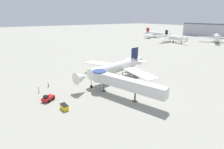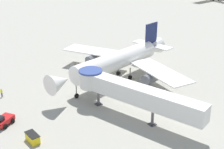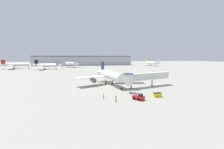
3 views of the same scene
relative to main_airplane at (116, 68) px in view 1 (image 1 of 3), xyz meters
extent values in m
plane|color=#9E9B8E|center=(-0.77, -0.04, -4.24)|extent=(800.00, 800.00, 0.00)
cylinder|color=white|center=(0.13, -0.74, 0.14)|extent=(7.27, 21.55, 3.65)
cone|color=white|center=(2.57, -14.62, 0.14)|extent=(4.29, 4.59, 3.65)
cone|color=white|center=(-1.93, 10.98, 0.14)|extent=(4.54, 6.03, 3.65)
cube|color=white|center=(-9.09, 0.50, -0.50)|extent=(14.75, 10.95, 0.22)
cube|color=white|center=(8.38, 3.57, -0.50)|extent=(14.64, 6.84, 0.22)
cube|color=#141E4C|center=(-1.88, 10.71, 3.42)|extent=(0.93, 3.98, 4.75)
cube|color=white|center=(-1.98, 11.25, 0.78)|extent=(9.92, 4.41, 0.18)
cylinder|color=#565960|center=(-7.77, -0.53, -1.76)|extent=(2.67, 4.28, 2.01)
cylinder|color=#565960|center=(7.48, 2.15, -1.76)|extent=(2.67, 4.28, 2.01)
cylinder|color=#4C4C51|center=(1.94, -11.07, -2.74)|extent=(0.18, 0.18, 2.10)
cylinder|color=black|center=(1.94, -11.07, -3.79)|extent=(0.41, 0.93, 0.90)
cylinder|color=#4C4C51|center=(-1.95, 1.59, -2.74)|extent=(0.22, 0.22, 2.10)
cylinder|color=black|center=(-1.95, 1.59, -3.79)|extent=(0.55, 0.96, 0.90)
cylinder|color=#4C4C51|center=(1.29, 2.16, -2.74)|extent=(0.22, 0.22, 2.10)
cylinder|color=black|center=(1.29, 2.16, -3.79)|extent=(0.55, 0.96, 0.90)
cube|color=silver|center=(14.82, -6.88, 0.14)|extent=(20.85, 8.14, 2.80)
cylinder|color=silver|center=(4.74, -9.70, 0.14)|extent=(3.90, 3.90, 2.80)
cylinder|color=navy|center=(4.74, -9.70, 1.69)|extent=(4.10, 4.10, 0.30)
cylinder|color=#56565B|center=(6.36, -9.25, -2.75)|extent=(0.44, 0.44, 2.97)
cube|color=#333338|center=(6.36, -9.25, -4.18)|extent=(1.10, 1.10, 0.12)
cylinder|color=#56565B|center=(16.84, -6.32, -2.75)|extent=(0.44, 0.44, 2.97)
cube|color=#333338|center=(16.84, -6.32, -4.18)|extent=(1.10, 1.10, 0.12)
cube|color=red|center=(3.00, -24.80, -3.47)|extent=(3.31, 3.76, 0.76)
cube|color=black|center=(3.39, -25.43, -2.75)|extent=(1.44, 1.37, 0.68)
cylinder|color=black|center=(2.66, -26.07, -3.85)|extent=(0.66, 0.81, 0.77)
cylinder|color=black|center=(4.28, -25.06, -3.85)|extent=(0.66, 0.81, 0.77)
cylinder|color=black|center=(1.72, -24.54, -3.85)|extent=(0.66, 0.81, 0.77)
cylinder|color=black|center=(3.34, -23.54, -3.85)|extent=(0.66, 0.81, 0.77)
cube|color=yellow|center=(9.96, -23.07, -3.64)|extent=(2.45, 1.31, 1.20)
cube|color=black|center=(9.96, -23.07, -3.00)|extent=(2.59, 1.39, 0.08)
cube|color=black|center=(-12.43, -2.72, -4.22)|extent=(0.35, 0.35, 0.04)
cone|color=orange|center=(-12.43, -2.72, -3.92)|extent=(0.24, 0.24, 0.55)
cylinder|color=white|center=(-12.43, -2.72, -3.85)|extent=(0.13, 0.13, 0.07)
cube|color=black|center=(2.62, -24.76, -4.22)|extent=(0.46, 0.46, 0.04)
cone|color=orange|center=(2.62, -24.76, -3.83)|extent=(0.32, 0.32, 0.72)
cylinder|color=white|center=(2.62, -24.76, -3.75)|extent=(0.18, 0.18, 0.09)
cylinder|color=#1E2338|center=(-3.98, -25.40, -3.79)|extent=(0.13, 0.13, 0.89)
cylinder|color=#1E2338|center=(-3.79, -25.44, -3.79)|extent=(0.13, 0.13, 0.89)
cube|color=orange|center=(-3.88, -25.42, -2.99)|extent=(0.39, 0.28, 0.71)
sphere|color=tan|center=(-3.88, -25.42, -2.52)|extent=(0.24, 0.24, 0.24)
cylinder|color=#1E2338|center=(-6.77, -21.89, -3.84)|extent=(0.12, 0.12, 0.80)
cylinder|color=#1E2338|center=(-6.68, -21.75, -3.84)|extent=(0.12, 0.12, 0.80)
cube|color=#D1E019|center=(-6.73, -21.82, -3.13)|extent=(0.33, 0.36, 0.63)
sphere|color=tan|center=(-6.73, -21.82, -2.70)|extent=(0.22, 0.22, 0.22)
cylinder|color=white|center=(-78.84, 114.60, 0.04)|extent=(23.58, 3.97, 3.47)
cone|color=white|center=(-63.79, 114.93, 0.04)|extent=(3.89, 3.55, 3.47)
cone|color=white|center=(-91.81, 114.32, 0.04)|extent=(5.28, 3.58, 3.47)
cube|color=white|center=(-81.64, 105.39, -0.56)|extent=(9.80, 15.73, 0.22)
cube|color=white|center=(-82.04, 123.69, -0.56)|extent=(9.27, 15.71, 0.22)
cube|color=#B21E1E|center=(-91.55, 114.33, 3.16)|extent=(4.23, 0.33, 4.51)
cube|color=white|center=(-92.07, 114.32, 0.65)|extent=(3.18, 10.15, 0.18)
cylinder|color=#4C4C51|center=(-67.46, 114.85, -2.69)|extent=(0.18, 0.18, 1.99)
cylinder|color=black|center=(-67.46, 114.85, -3.69)|extent=(1.11, 0.28, 1.10)
cylinder|color=#4C4C51|center=(-81.75, 112.98, -2.69)|extent=(0.22, 0.22, 1.99)
cylinder|color=black|center=(-81.75, 112.98, -3.69)|extent=(1.11, 0.42, 1.10)
cylinder|color=#4C4C51|center=(-81.81, 116.10, -2.69)|extent=(0.22, 0.22, 1.99)
cylinder|color=black|center=(-81.81, 116.10, -3.69)|extent=(1.11, 0.42, 1.10)
cylinder|color=silver|center=(-22.78, 125.90, 0.60)|extent=(12.41, 19.79, 3.99)
cone|color=silver|center=(-16.70, 113.48, 0.60)|extent=(5.51, 5.69, 3.99)
cone|color=silver|center=(-27.81, 136.17, 0.60)|extent=(6.21, 7.13, 3.99)
cube|color=silver|center=(-31.16, 124.57, -0.10)|extent=(12.18, 12.01, 0.22)
cube|color=slate|center=(-27.68, 135.90, 4.19)|extent=(1.96, 3.66, 5.19)
cube|color=silver|center=(-27.94, 136.44, 1.30)|extent=(8.69, 6.15, 0.18)
cylinder|color=#4C4C51|center=(-18.33, 116.80, -2.54)|extent=(0.18, 0.18, 2.29)
cylinder|color=black|center=(-18.33, 116.80, -3.69)|extent=(0.72, 1.10, 1.10)
cylinder|color=#4C4C51|center=(-25.50, 127.37, -2.54)|extent=(0.22, 0.22, 2.29)
cylinder|color=black|center=(-25.50, 127.37, -3.69)|extent=(0.84, 1.16, 1.10)
cylinder|color=#4C4C51|center=(-22.27, 128.95, -2.54)|extent=(0.22, 0.22, 2.29)
cylinder|color=black|center=(-22.27, 128.95, -3.69)|extent=(0.84, 1.16, 1.10)
cylinder|color=white|center=(-45.46, 97.69, 0.10)|extent=(19.48, 8.35, 3.52)
cone|color=white|center=(-32.94, 94.36, 0.10)|extent=(4.65, 4.40, 3.52)
cone|color=white|center=(-55.93, 100.49, 0.10)|extent=(6.01, 4.76, 3.52)
cube|color=white|center=(-49.90, 90.67, -0.52)|extent=(5.19, 12.56, 0.22)
cube|color=white|center=(-45.82, 105.99, -0.52)|extent=(10.52, 12.82, 0.22)
cube|color=black|center=(-55.68, 100.42, 3.26)|extent=(3.63, 1.18, 4.58)
cube|color=white|center=(-56.19, 100.56, 0.71)|extent=(4.66, 8.77, 0.18)
cylinder|color=#4C4C51|center=(-36.20, 95.23, -2.67)|extent=(0.18, 0.18, 2.02)
cylinder|color=black|center=(-36.20, 95.23, -3.69)|extent=(1.13, 0.53, 1.10)
cylinder|color=#4C4C51|center=(-48.19, 96.78, -2.67)|extent=(0.22, 0.22, 2.02)
cylinder|color=black|center=(-48.19, 96.78, -3.69)|extent=(1.17, 0.67, 1.10)
cylinder|color=#4C4C51|center=(-47.37, 99.84, -2.67)|extent=(0.22, 0.22, 2.02)
cylinder|color=black|center=(-47.37, 99.84, -3.69)|extent=(1.17, 0.67, 1.10)
camera|label=1|loc=(47.06, -35.78, 17.12)|focal=28.00mm
camera|label=2|loc=(46.52, -36.32, 21.84)|focal=50.00mm
camera|label=3|loc=(-13.61, -64.39, 7.92)|focal=24.00mm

